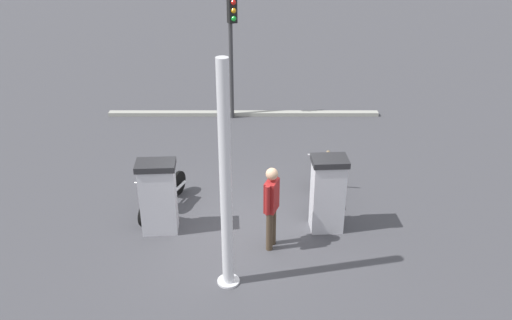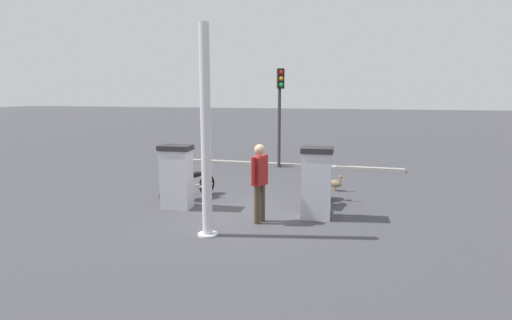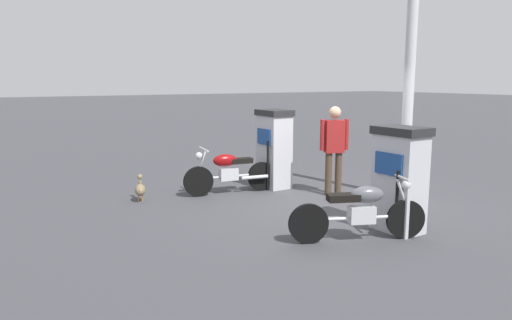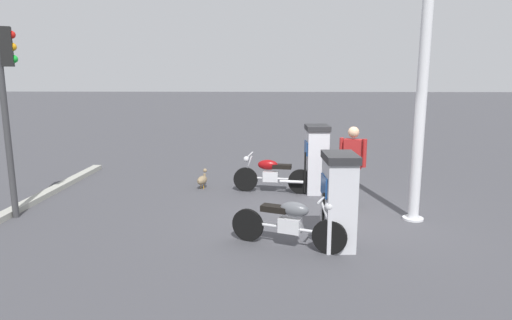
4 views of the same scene
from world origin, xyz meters
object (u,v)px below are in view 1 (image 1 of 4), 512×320
object	(u,v)px
fuel_pump_near	(328,194)
roadside_traffic_light	(232,38)
fuel_pump_far	(158,197)
motorcycle_far_pump	(162,192)
attendant_person	(271,203)
canopy_support_pole	(226,186)
wandering_duck	(322,159)
motorcycle_near_pump	(318,184)

from	to	relation	value
fuel_pump_near	roadside_traffic_light	distance (m)	6.62
fuel_pump_near	fuel_pump_far	world-z (taller)	fuel_pump_near
fuel_pump_far	motorcycle_far_pump	distance (m)	0.87
fuel_pump_near	attendant_person	distance (m)	1.33
fuel_pump_far	attendant_person	xyz separation A→B (m)	(-0.62, -2.24, 0.21)
fuel_pump_near	canopy_support_pole	distance (m)	2.84
attendant_person	canopy_support_pole	distance (m)	1.66
wandering_duck	canopy_support_pole	xyz separation A→B (m)	(-4.46, 2.24, 1.75)
motorcycle_near_pump	fuel_pump_near	bearing A→B (deg)	-178.34
wandering_duck	attendant_person	bearing A→B (deg)	157.07
canopy_support_pole	motorcycle_near_pump	bearing A→B (deg)	-35.11
motorcycle_near_pump	attendant_person	xyz separation A→B (m)	(-1.69, 1.13, 0.56)
fuel_pump_near	wandering_duck	distance (m)	2.84
fuel_pump_far	roadside_traffic_light	size ratio (longest dim) A/B	0.43
attendant_person	wandering_duck	bearing A→B (deg)	-22.93
fuel_pump_far	attendant_person	world-z (taller)	attendant_person
attendant_person	roadside_traffic_light	xyz separation A→B (m)	(6.70, 0.85, 1.50)
canopy_support_pole	roadside_traffic_light	bearing A→B (deg)	0.34
fuel_pump_near	fuel_pump_far	size ratio (longest dim) A/B	1.04
fuel_pump_far	canopy_support_pole	distance (m)	2.51
attendant_person	wandering_duck	xyz separation A→B (m)	(3.39, -1.43, -0.77)
wandering_duck	roadside_traffic_light	bearing A→B (deg)	34.63
motorcycle_far_pump	fuel_pump_far	bearing A→B (deg)	-175.80
fuel_pump_far	motorcycle_near_pump	bearing A→B (deg)	-72.48
fuel_pump_far	motorcycle_far_pump	bearing A→B (deg)	4.20
wandering_duck	roadside_traffic_light	world-z (taller)	roadside_traffic_light
fuel_pump_far	attendant_person	size ratio (longest dim) A/B	0.90
roadside_traffic_light	attendant_person	bearing A→B (deg)	-172.74
motorcycle_near_pump	roadside_traffic_light	xyz separation A→B (m)	(5.01, 1.98, 2.06)
motorcycle_far_pump	canopy_support_pole	world-z (taller)	canopy_support_pole
fuel_pump_far	motorcycle_far_pump	world-z (taller)	fuel_pump_far
wandering_duck	canopy_support_pole	size ratio (longest dim) A/B	0.12
fuel_pump_near	attendant_person	world-z (taller)	attendant_person
fuel_pump_far	motorcycle_far_pump	xyz separation A→B (m)	(0.80, 0.06, -0.35)
roadside_traffic_light	canopy_support_pole	bearing A→B (deg)	-179.66
fuel_pump_near	fuel_pump_far	bearing A→B (deg)	90.00
fuel_pump_far	canopy_support_pole	size ratio (longest dim) A/B	0.38
roadside_traffic_light	canopy_support_pole	xyz separation A→B (m)	(-7.77, -0.05, -0.52)
wandering_duck	fuel_pump_far	bearing A→B (deg)	127.00
motorcycle_far_pump	roadside_traffic_light	world-z (taller)	roadside_traffic_light
fuel_pump_far	wandering_duck	world-z (taller)	fuel_pump_far
motorcycle_near_pump	motorcycle_far_pump	world-z (taller)	motorcycle_near_pump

